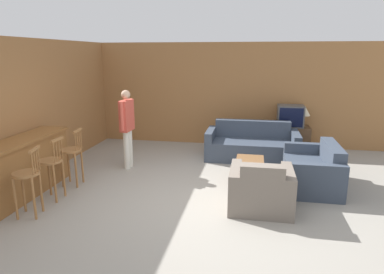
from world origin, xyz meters
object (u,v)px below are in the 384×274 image
Objects in this scene: bar_chair_mid at (51,166)px; loveseat_right at (314,171)px; tv at (290,116)px; tv_unit at (289,139)px; book_on_table at (244,165)px; person_by_window at (127,125)px; couch_far at (252,146)px; coffee_table at (250,165)px; bar_chair_near at (28,179)px; bar_chair_far at (72,155)px; table_lamp at (305,111)px; armchair_near at (261,191)px.

bar_chair_mid reaches higher than loveseat_right.
tv is (4.03, 3.65, 0.30)m from bar_chair_mid.
tv_unit is 2.64m from book_on_table.
person_by_window reaches higher than book_on_table.
bar_chair_mid reaches higher than book_on_table.
bar_chair_mid is at bearing -158.23° from book_on_table.
couch_far is at bearing -137.46° from tv_unit.
coffee_table is (-1.13, 0.10, 0.02)m from loveseat_right.
person_by_window reaches higher than bar_chair_near.
person_by_window reaches higher than bar_chair_mid.
bar_chair_near and bar_chair_far have the same top height.
coffee_table is (3.13, 2.04, -0.25)m from bar_chair_near.
table_lamp is at bearing 27.37° from person_by_window.
armchair_near is 0.99× the size of tv_unit.
person_by_window is (-3.40, -1.92, 0.05)m from tv.
bar_chair_far is at bearing 89.99° from bar_chair_near.
tv is 0.38× the size of person_by_window.
armchair_near is at bearing -86.41° from couch_far.
book_on_table reaches higher than coffee_table.
couch_far reaches higher than coffee_table.
book_on_table is at bearing 30.82° from bar_chair_near.
table_lamp reaches higher than couch_far.
loveseat_right is at bearing -5.12° from coffee_table.
bar_chair_far reaches higher than tv_unit.
table_lamp is (0.09, 2.32, 0.69)m from loveseat_right.
tv_unit is (0.90, 2.22, -0.01)m from coffee_table.
coffee_table is 1.55× the size of tv.
armchair_near is (3.32, 0.83, -0.27)m from bar_chair_near.
bar_chair_near is at bearing -90.03° from bar_chair_mid.
tv_unit is at bearing 90.00° from tv.
tv_unit is at bearing 67.70° from book_on_table.
bar_chair_mid is at bearing -140.01° from table_lamp.
couch_far is 2.13× the size of tv_unit.
bar_chair_near is 5.87m from tv.
book_on_table is at bearing -112.32° from tv.
tv is at bearing 36.76° from bar_chair_far.
table_lamp is (1.22, 2.22, 0.67)m from coffee_table.
armchair_near is at bearing 3.96° from bar_chair_mid.
bar_chair_far is 1.08× the size of tv_unit.
loveseat_right is at bearing -53.77° from couch_far.
loveseat_right is at bearing 17.42° from bar_chair_mid.
loveseat_right reaches higher than book_on_table.
bar_chair_far is at bearing -169.32° from book_on_table.
bar_chair_mid is 3.46m from coffee_table.
armchair_near is 4.46× the size of book_on_table.
bar_chair_mid is (0.00, 0.60, 0.00)m from bar_chair_near.
bar_chair_mid reaches higher than tv_unit.
person_by_window is at bearing 59.65° from bar_chair_far.
table_lamp is 0.32× the size of person_by_window.
bar_chair_mid is 4.26m from couch_far.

